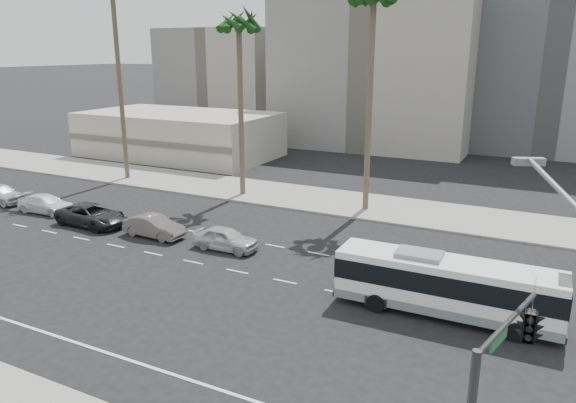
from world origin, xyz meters
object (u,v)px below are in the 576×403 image
Objects in this scene: car_c at (92,215)px; traffic_signal at (524,338)px; streetlight_corner at (574,397)px; palm_mid at (239,27)px; car_d at (46,204)px; car_b at (154,226)px; car_a at (226,238)px; city_bus at (446,285)px; car_e at (0,193)px.

car_c is 0.84× the size of traffic_signal.
palm_mid is at bearing 108.07° from streetlight_corner.
traffic_signal reaches higher than car_d.
traffic_signal is at bearing -47.21° from palm_mid.
car_b is at bearing -87.27° from car_c.
car_a is 0.77× the size of car_c.
car_a is at bearing -95.54° from car_d.
car_a is 0.65× the size of traffic_signal.
streetlight_corner is (4.63, -12.73, 3.77)m from city_bus.
car_c is 18.17m from palm_mid.
car_b is (-19.26, 2.44, -0.81)m from city_bus.
car_e reaches higher than car_b.
car_e is at bearing 134.43° from streetlight_corner.
streetlight_corner is at bearing -115.15° from car_c.
streetlight_corner reaches higher than traffic_signal.
streetlight_corner is at bearing -70.77° from city_bus.
palm_mid is (-0.25, 11.61, 12.93)m from car_b.
streetlight_corner is at bearing -131.20° from car_a.
palm_mid reaches higher than city_bus.
streetlight_corner is at bearing -110.49° from car_e.
car_a is at bearing -63.37° from palm_mid.
car_e is at bearing 174.21° from traffic_signal.
traffic_signal reaches higher than car_e.
car_a is 24.37m from streetlight_corner.
car_d is 5.50m from car_e.
palm_mid reaches higher than car_e.
palm_mid reaches higher than streetlight_corner.
streetlight_corner is at bearing -120.91° from car_b.
car_c is (-24.76, 2.38, -0.78)m from city_bus.
city_bus is 30.43m from car_d.
car_e is 0.71× the size of traffic_signal.
car_e is at bearing 174.01° from city_bus.
car_c is 1.18× the size of car_e.
car_a is 0.45× the size of streetlight_corner.
car_b is 17.39m from palm_mid.
car_a is 22.01m from car_e.
traffic_signal is at bearing -72.56° from city_bus.
car_c is at bearing 168.91° from traffic_signal.
car_a is 11.00m from car_c.
car_a is at bearing 168.58° from city_bus.
traffic_signal reaches higher than car_a.
traffic_signal is (28.34, -13.27, 4.63)m from car_c.
city_bus is 12.09m from traffic_signal.
traffic_signal is at bearing -116.28° from car_d.
city_bus is 2.20× the size of car_d.
traffic_signal is (22.84, -13.33, 4.67)m from car_b.
car_e is 0.30× the size of palm_mid.
car_e reaches higher than car_d.
car_e is (-35.76, 3.27, -0.75)m from city_bus.
streetlight_corner is at bearing -118.24° from car_d.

